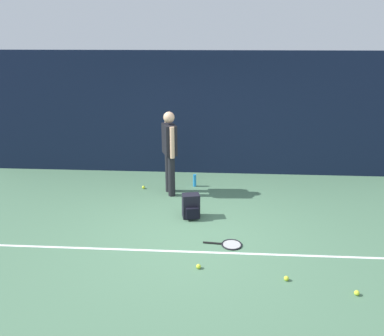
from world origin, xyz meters
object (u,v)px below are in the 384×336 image
Objects in this scene: tennis_racket at (230,244)px; tennis_ball_near_player at (143,187)px; tennis_ball_mid_court at (357,293)px; water_bottle at (195,180)px; backpack at (191,207)px; tennis_player at (170,148)px; tennis_ball_by_fence at (199,266)px; tennis_ball_far_left at (286,278)px.

tennis_ball_near_player reaches higher than tennis_racket.
tennis_ball_mid_court is 0.25× the size of water_bottle.
water_bottle is (-0.02, 1.50, -0.08)m from backpack.
tennis_player is 4.25m from tennis_ball_mid_court.
tennis_ball_by_fence is (1.31, -2.87, 0.00)m from tennis_ball_near_player.
tennis_racket is at bearing 129.85° from tennis_ball_far_left.
water_bottle reaches higher than tennis_ball_mid_court.
tennis_ball_mid_court is (3.33, -3.33, 0.00)m from tennis_ball_near_player.
tennis_ball_far_left is 0.25× the size of water_bottle.
water_bottle is at bearing 110.50° from tennis_player.
backpack is at bearing 130.70° from tennis_racket.
tennis_ball_by_fence is 3.10m from water_bottle.
tennis_ball_by_fence is 1.00× the size of tennis_ball_far_left.
tennis_ball_near_player is 1.00× the size of tennis_ball_by_fence.
tennis_ball_far_left is (0.72, -0.87, 0.02)m from tennis_racket.
tennis_racket is 1.13m from tennis_ball_far_left.
water_bottle is (-1.41, 3.29, 0.10)m from tennis_ball_far_left.
tennis_player is 25.76× the size of tennis_ball_far_left.
backpack is 6.67× the size of tennis_ball_mid_court.
tennis_ball_far_left reaches higher than tennis_racket.
tennis_ball_near_player and tennis_ball_far_left have the same top height.
backpack is at bearing 137.47° from tennis_ball_mid_court.
water_bottle reaches higher than tennis_ball_far_left.
backpack is at bearing 97.53° from tennis_ball_by_fence.
tennis_ball_near_player and tennis_ball_by_fence have the same top height.
tennis_ball_mid_court is at bearing -57.63° from water_bottle.
tennis_ball_mid_court is 0.87m from tennis_ball_far_left.
tennis_ball_far_left is at bearing -66.77° from water_bottle.
water_bottle is at bearing 110.64° from tennis_racket.
backpack is at bearing 127.87° from tennis_ball_far_left.
tennis_ball_near_player is at bearing 134.97° from tennis_ball_mid_court.
backpack reaches higher than tennis_racket.
backpack is 1.61m from tennis_ball_by_fence.
water_bottle is (1.08, 0.22, 0.10)m from tennis_ball_near_player.
tennis_ball_mid_court is (2.72, -3.12, -0.93)m from tennis_player.
tennis_ball_by_fence is 1.20m from tennis_ball_far_left.
tennis_player is 3.86× the size of backpack.
tennis_racket is at bearing -51.34° from tennis_ball_near_player.
tennis_ball_far_left is (1.39, -1.79, -0.18)m from backpack.
backpack is 3.02m from tennis_ball_mid_court.
backpack is 6.67× the size of tennis_ball_by_fence.
water_bottle is (0.48, 0.42, -0.84)m from tennis_player.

